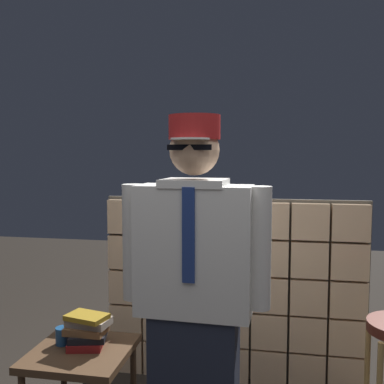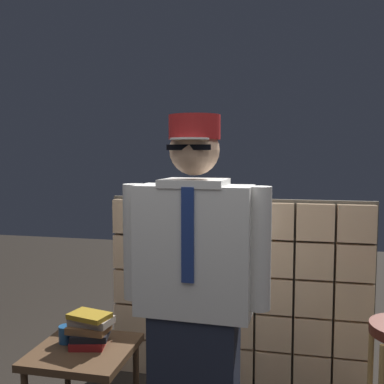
{
  "view_description": "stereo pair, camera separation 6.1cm",
  "coord_description": "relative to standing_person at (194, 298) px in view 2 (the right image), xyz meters",
  "views": [
    {
      "loc": [
        0.27,
        -1.6,
        1.6
      ],
      "look_at": [
        -0.09,
        0.37,
        1.42
      ],
      "focal_mm": 41.21,
      "sensor_mm": 36.0,
      "label": 1
    },
    {
      "loc": [
        0.34,
        -1.59,
        1.6
      ],
      "look_at": [
        -0.09,
        0.37,
        1.42
      ],
      "focal_mm": 41.21,
      "sensor_mm": 36.0,
      "label": 2
    }
  ],
  "objects": [
    {
      "name": "glass_block_wall",
      "position": [
        0.08,
        1.03,
        -0.29
      ],
      "size": [
        1.82,
        0.1,
        1.31
      ],
      "color": "#E0B78C",
      "rests_on": "ground"
    },
    {
      "name": "side_table",
      "position": [
        -0.65,
        0.17,
        -0.45
      ],
      "size": [
        0.52,
        0.52,
        0.55
      ],
      "color": "#513823",
      "rests_on": "ground"
    },
    {
      "name": "book_stack",
      "position": [
        -0.63,
        0.21,
        -0.29
      ],
      "size": [
        0.24,
        0.21,
        0.18
      ],
      "color": "maroon",
      "rests_on": "side_table"
    },
    {
      "name": "coffee_mug",
      "position": [
        -0.78,
        0.21,
        -0.33
      ],
      "size": [
        0.13,
        0.08,
        0.09
      ],
      "color": "navy",
      "rests_on": "side_table"
    },
    {
      "name": "standing_person",
      "position": [
        0.0,
        0.0,
        0.0
      ],
      "size": [
        0.71,
        0.3,
        1.77
      ],
      "rotation": [
        0.0,
        0.0,
        -0.04
      ],
      "color": "#1E2333",
      "rests_on": "ground"
    }
  ]
}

